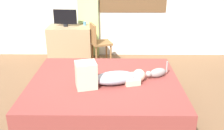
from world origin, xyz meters
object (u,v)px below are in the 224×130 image
Objects in this scene: bed at (105,96)px; cup at (85,23)px; tv_monitor at (65,18)px; chair_by_desk at (98,41)px; cat at (157,73)px; person_lying at (108,77)px; desk at (71,43)px.

cup is at bearing 103.15° from bed.
bed is at bearing -76.85° from cup.
tv_monitor reaches higher than chair_by_desk.
cat is at bearing -58.60° from cup.
cat is 1.88m from chair_by_desk.
tv_monitor is (-1.61, 1.91, 0.39)m from cat.
person_lying is 1.04× the size of desk.
person_lying is 2.32m from cup.
desk is at bearing 0.00° from tv_monitor.
cup is (-1.23, 2.01, 0.25)m from cat.
cat is at bearing -60.45° from chair_by_desk.
bed is 0.80m from cat.
tv_monitor is at bearing -165.97° from cup.
chair_by_desk reaches higher than cat.
desk is 0.52m from cup.
cat is 0.69× the size of tv_monitor.
cat is (0.73, 0.12, 0.30)m from bed.
cup is at bearing 103.57° from person_lying.
tv_monitor is at bearing 113.49° from bed.
person_lying is 0.73m from cat.
desk is at bearing 155.50° from chair_by_desk.
tv_monitor is 0.85m from chair_by_desk.
tv_monitor reaches higher than cup.
bed is 2.34× the size of desk.
bed is at bearing -68.40° from desk.
chair_by_desk is (-0.20, 1.76, 0.28)m from bed.
desk is 0.68m from chair_by_desk.
cup is at bearing 14.03° from tv_monitor.
person_lying is at bearing -160.78° from cat.
desk is at bearing -162.57° from cup.
desk is at bearing 111.60° from bed.
desk is 0.56m from tv_monitor.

